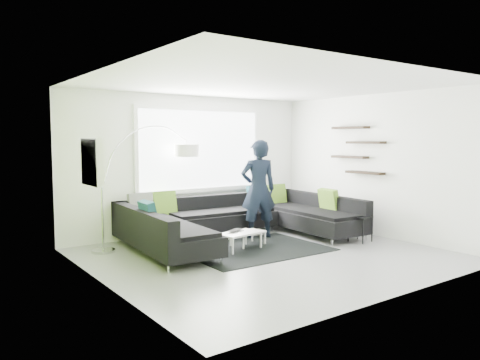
% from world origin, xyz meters
% --- Properties ---
extents(ground, '(5.50, 5.50, 0.00)m').
position_xyz_m(ground, '(0.00, 0.00, 0.00)').
color(ground, gray).
rests_on(ground, ground).
extents(room_shell, '(5.54, 5.04, 2.82)m').
position_xyz_m(room_shell, '(0.04, 0.21, 1.81)').
color(room_shell, white).
rests_on(room_shell, ground).
extents(sectional_sofa, '(4.30, 2.81, 0.90)m').
position_xyz_m(sectional_sofa, '(0.26, 1.07, 0.40)').
color(sectional_sofa, black).
rests_on(sectional_sofa, ground).
extents(rug, '(2.46, 1.81, 0.01)m').
position_xyz_m(rug, '(0.06, 0.45, 0.01)').
color(rug, black).
rests_on(rug, ground).
extents(coffee_table, '(1.01, 0.69, 0.31)m').
position_xyz_m(coffee_table, '(-0.01, 0.67, 0.15)').
color(coffee_table, white).
rests_on(coffee_table, ground).
extents(arc_lamp, '(2.04, 0.68, 2.17)m').
position_xyz_m(arc_lamp, '(-2.14, 1.81, 1.08)').
color(arc_lamp, silver).
rests_on(arc_lamp, ground).
extents(side_table, '(0.39, 0.39, 0.48)m').
position_xyz_m(side_table, '(2.05, -0.21, 0.24)').
color(side_table, black).
rests_on(side_table, ground).
extents(person, '(1.00, 0.92, 1.90)m').
position_xyz_m(person, '(0.72, 1.19, 0.95)').
color(person, black).
rests_on(person, ground).
extents(laptop, '(0.53, 0.50, 0.03)m').
position_xyz_m(laptop, '(-0.17, 0.65, 0.32)').
color(laptop, black).
rests_on(laptop, coffee_table).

